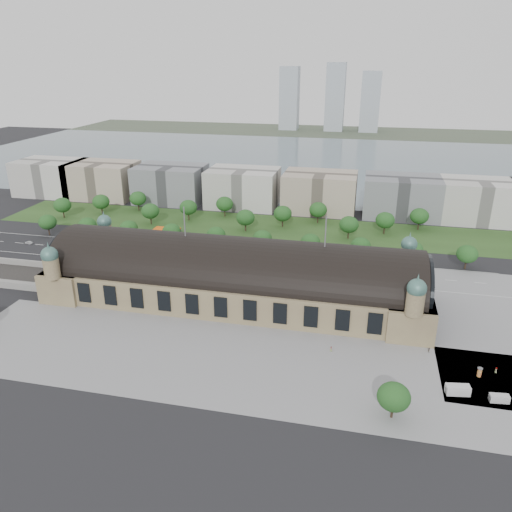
% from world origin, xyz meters
% --- Properties ---
extents(ground, '(900.00, 900.00, 0.00)m').
position_xyz_m(ground, '(0.00, 0.00, 0.00)').
color(ground, black).
rests_on(ground, ground).
extents(station, '(150.00, 48.40, 44.30)m').
position_xyz_m(station, '(0.00, 0.00, 10.28)').
color(station, '#94855B').
rests_on(station, ground).
extents(plaza_south, '(190.00, 48.00, 0.12)m').
position_xyz_m(plaza_south, '(10.00, -44.00, 0.00)').
color(plaza_south, gray).
rests_on(plaza_south, ground).
extents(plaza_east, '(56.00, 100.00, 0.12)m').
position_xyz_m(plaza_east, '(103.00, 0.00, 0.00)').
color(plaza_east, gray).
rests_on(plaza_east, ground).
extents(road_slab, '(260.00, 26.00, 0.10)m').
position_xyz_m(road_slab, '(-20.00, 38.00, 0.00)').
color(road_slab, black).
rests_on(road_slab, ground).
extents(grass_belt, '(300.00, 45.00, 0.10)m').
position_xyz_m(grass_belt, '(-15.00, 93.00, 0.00)').
color(grass_belt, '#28471C').
rests_on(grass_belt, ground).
extents(petrol_station, '(14.00, 13.00, 5.05)m').
position_xyz_m(petrol_station, '(-53.91, 65.28, 2.95)').
color(petrol_station, '#EC5A0D').
rests_on(petrol_station, ground).
extents(lake, '(700.00, 320.00, 0.08)m').
position_xyz_m(lake, '(0.00, 298.00, 0.00)').
color(lake, slate).
rests_on(lake, ground).
extents(far_shore, '(700.00, 120.00, 0.14)m').
position_xyz_m(far_shore, '(0.00, 498.00, 0.00)').
color(far_shore, '#44513D').
rests_on(far_shore, ground).
extents(far_tower_left, '(24.00, 24.00, 80.00)m').
position_xyz_m(far_tower_left, '(-60.00, 508.00, 40.00)').
color(far_tower_left, '#9EA8B2').
rests_on(far_tower_left, ground).
extents(far_tower_mid, '(24.00, 24.00, 85.00)m').
position_xyz_m(far_tower_mid, '(0.00, 508.00, 42.50)').
color(far_tower_mid, '#9EA8B2').
rests_on(far_tower_mid, ground).
extents(far_tower_right, '(24.00, 24.00, 75.00)m').
position_xyz_m(far_tower_right, '(45.00, 508.00, 37.50)').
color(far_tower_right, '#9EA8B2').
rests_on(far_tower_right, ground).
extents(office_0, '(45.00, 32.00, 24.00)m').
position_xyz_m(office_0, '(-170.00, 133.00, 12.00)').
color(office_0, beige).
rests_on(office_0, ground).
extents(office_1, '(45.00, 32.00, 24.00)m').
position_xyz_m(office_1, '(-130.00, 133.00, 12.00)').
color(office_1, tan).
rests_on(office_1, ground).
extents(office_2, '(45.00, 32.00, 24.00)m').
position_xyz_m(office_2, '(-80.00, 133.00, 12.00)').
color(office_2, gray).
rests_on(office_2, ground).
extents(office_3, '(45.00, 32.00, 24.00)m').
position_xyz_m(office_3, '(-30.00, 133.00, 12.00)').
color(office_3, beige).
rests_on(office_3, ground).
extents(office_4, '(45.00, 32.00, 24.00)m').
position_xyz_m(office_4, '(20.00, 133.00, 12.00)').
color(office_4, tan).
rests_on(office_4, ground).
extents(office_5, '(45.00, 32.00, 24.00)m').
position_xyz_m(office_5, '(70.00, 133.00, 12.00)').
color(office_5, gray).
rests_on(office_5, ground).
extents(office_6, '(45.00, 32.00, 24.00)m').
position_xyz_m(office_6, '(115.00, 133.00, 12.00)').
color(office_6, beige).
rests_on(office_6, ground).
extents(tree_row_0, '(9.60, 9.60, 11.52)m').
position_xyz_m(tree_row_0, '(-120.00, 53.00, 7.43)').
color(tree_row_0, '#2D2116').
rests_on(tree_row_0, ground).
extents(tree_row_1, '(9.60, 9.60, 11.52)m').
position_xyz_m(tree_row_1, '(-96.00, 53.00, 7.43)').
color(tree_row_1, '#2D2116').
rests_on(tree_row_1, ground).
extents(tree_row_2, '(9.60, 9.60, 11.52)m').
position_xyz_m(tree_row_2, '(-72.00, 53.00, 7.43)').
color(tree_row_2, '#2D2116').
rests_on(tree_row_2, ground).
extents(tree_row_3, '(9.60, 9.60, 11.52)m').
position_xyz_m(tree_row_3, '(-48.00, 53.00, 7.43)').
color(tree_row_3, '#2D2116').
rests_on(tree_row_3, ground).
extents(tree_row_4, '(9.60, 9.60, 11.52)m').
position_xyz_m(tree_row_4, '(-24.00, 53.00, 7.43)').
color(tree_row_4, '#2D2116').
rests_on(tree_row_4, ground).
extents(tree_row_5, '(9.60, 9.60, 11.52)m').
position_xyz_m(tree_row_5, '(0.00, 53.00, 7.43)').
color(tree_row_5, '#2D2116').
rests_on(tree_row_5, ground).
extents(tree_row_6, '(9.60, 9.60, 11.52)m').
position_xyz_m(tree_row_6, '(24.00, 53.00, 7.43)').
color(tree_row_6, '#2D2116').
rests_on(tree_row_6, ground).
extents(tree_row_7, '(9.60, 9.60, 11.52)m').
position_xyz_m(tree_row_7, '(48.00, 53.00, 7.43)').
color(tree_row_7, '#2D2116').
rests_on(tree_row_7, ground).
extents(tree_row_8, '(9.60, 9.60, 11.52)m').
position_xyz_m(tree_row_8, '(72.00, 53.00, 7.43)').
color(tree_row_8, '#2D2116').
rests_on(tree_row_8, ground).
extents(tree_row_9, '(9.60, 9.60, 11.52)m').
position_xyz_m(tree_row_9, '(96.00, 53.00, 7.43)').
color(tree_row_9, '#2D2116').
rests_on(tree_row_9, ground).
extents(tree_belt_0, '(10.40, 10.40, 12.48)m').
position_xyz_m(tree_belt_0, '(-130.00, 83.00, 8.05)').
color(tree_belt_0, '#2D2116').
rests_on(tree_belt_0, ground).
extents(tree_belt_1, '(10.40, 10.40, 12.48)m').
position_xyz_m(tree_belt_1, '(-111.00, 95.00, 8.05)').
color(tree_belt_1, '#2D2116').
rests_on(tree_belt_1, ground).
extents(tree_belt_2, '(10.40, 10.40, 12.48)m').
position_xyz_m(tree_belt_2, '(-92.00, 107.00, 8.05)').
color(tree_belt_2, '#2D2116').
rests_on(tree_belt_2, ground).
extents(tree_belt_3, '(10.40, 10.40, 12.48)m').
position_xyz_m(tree_belt_3, '(-73.00, 83.00, 8.05)').
color(tree_belt_3, '#2D2116').
rests_on(tree_belt_3, ground).
extents(tree_belt_4, '(10.40, 10.40, 12.48)m').
position_xyz_m(tree_belt_4, '(-54.00, 95.00, 8.05)').
color(tree_belt_4, '#2D2116').
rests_on(tree_belt_4, ground).
extents(tree_belt_5, '(10.40, 10.40, 12.48)m').
position_xyz_m(tree_belt_5, '(-35.00, 107.00, 8.05)').
color(tree_belt_5, '#2D2116').
rests_on(tree_belt_5, ground).
extents(tree_belt_6, '(10.40, 10.40, 12.48)m').
position_xyz_m(tree_belt_6, '(-16.00, 83.00, 8.05)').
color(tree_belt_6, '#2D2116').
rests_on(tree_belt_6, ground).
extents(tree_belt_7, '(10.40, 10.40, 12.48)m').
position_xyz_m(tree_belt_7, '(3.00, 95.00, 8.05)').
color(tree_belt_7, '#2D2116').
rests_on(tree_belt_7, ground).
extents(tree_belt_8, '(10.40, 10.40, 12.48)m').
position_xyz_m(tree_belt_8, '(22.00, 107.00, 8.05)').
color(tree_belt_8, '#2D2116').
rests_on(tree_belt_8, ground).
extents(tree_belt_9, '(10.40, 10.40, 12.48)m').
position_xyz_m(tree_belt_9, '(41.00, 83.00, 8.05)').
color(tree_belt_9, '#2D2116').
rests_on(tree_belt_9, ground).
extents(tree_belt_10, '(10.40, 10.40, 12.48)m').
position_xyz_m(tree_belt_10, '(60.00, 95.00, 8.05)').
color(tree_belt_10, '#2D2116').
rests_on(tree_belt_10, ground).
extents(tree_belt_11, '(10.40, 10.40, 12.48)m').
position_xyz_m(tree_belt_11, '(79.00, 107.00, 8.05)').
color(tree_belt_11, '#2D2116').
rests_on(tree_belt_11, ground).
extents(tree_plaza_s, '(9.00, 9.00, 10.64)m').
position_xyz_m(tree_plaza_s, '(60.00, -60.00, 6.80)').
color(tree_plaza_s, '#2D2116').
rests_on(tree_plaza_s, ground).
extents(traffic_car_0, '(4.49, 2.18, 1.48)m').
position_xyz_m(traffic_car_0, '(-122.37, 38.31, 0.74)').
color(traffic_car_0, white).
rests_on(traffic_car_0, ground).
extents(traffic_car_2, '(5.08, 2.57, 1.38)m').
position_xyz_m(traffic_car_2, '(-63.29, 37.54, 0.69)').
color(traffic_car_2, black).
rests_on(traffic_car_2, ground).
extents(traffic_car_3, '(4.62, 2.17, 1.30)m').
position_xyz_m(traffic_car_3, '(-43.29, 46.14, 0.65)').
color(traffic_car_3, maroon).
rests_on(traffic_car_3, ground).
extents(traffic_car_4, '(4.42, 1.88, 1.49)m').
position_xyz_m(traffic_car_4, '(7.74, 32.20, 0.74)').
color(traffic_car_4, '#192148').
rests_on(traffic_car_4, ground).
extents(traffic_car_6, '(5.02, 2.51, 1.37)m').
position_xyz_m(traffic_car_6, '(77.84, 27.30, 0.68)').
color(traffic_car_6, silver).
rests_on(traffic_car_6, ground).
extents(parked_car_0, '(4.09, 3.07, 1.29)m').
position_xyz_m(parked_car_0, '(-64.88, 25.00, 0.64)').
color(parked_car_0, black).
rests_on(parked_car_0, ground).
extents(parked_car_1, '(5.79, 4.49, 1.46)m').
position_xyz_m(parked_car_1, '(-62.66, 21.00, 0.73)').
color(parked_car_1, maroon).
rests_on(parked_car_1, ground).
extents(parked_car_2, '(5.53, 4.50, 1.51)m').
position_xyz_m(parked_car_2, '(-39.31, 21.13, 0.75)').
color(parked_car_2, '#161B3F').
rests_on(parked_car_2, ground).
extents(parked_car_3, '(4.55, 4.20, 1.51)m').
position_xyz_m(parked_car_3, '(-56.03, 22.71, 0.76)').
color(parked_car_3, '#55575D').
rests_on(parked_car_3, ground).
extents(parked_car_4, '(4.98, 3.41, 1.55)m').
position_xyz_m(parked_car_4, '(-57.59, 21.00, 0.78)').
color(parked_car_4, silver).
rests_on(parked_car_4, ground).
extents(parked_car_5, '(6.55, 4.96, 1.65)m').
position_xyz_m(parked_car_5, '(-24.19, 25.00, 0.83)').
color(parked_car_5, '#999BA1').
rests_on(parked_car_5, ground).
extents(parked_car_6, '(4.74, 3.36, 1.27)m').
position_xyz_m(parked_car_6, '(-27.55, 21.00, 0.64)').
color(parked_car_6, black).
rests_on(parked_car_6, ground).
extents(bus_west, '(11.04, 3.29, 3.03)m').
position_xyz_m(bus_west, '(-17.05, 28.10, 1.52)').
color(bus_west, '#D14921').
rests_on(bus_west, ground).
extents(bus_mid, '(11.21, 2.95, 3.10)m').
position_xyz_m(bus_mid, '(5.88, 32.00, 1.55)').
color(bus_mid, beige).
rests_on(bus_mid, ground).
extents(bus_east, '(11.94, 3.56, 3.28)m').
position_xyz_m(bus_east, '(33.24, 27.00, 1.64)').
color(bus_east, beige).
rests_on(bus_east, ground).
extents(van_east, '(5.56, 2.73, 2.32)m').
position_xyz_m(van_east, '(89.76, -46.50, 1.11)').
color(van_east, '#B9B8BA').
rests_on(van_east, ground).
extents(van_south, '(7.14, 3.76, 2.95)m').
position_xyz_m(van_south, '(78.63, -45.45, 1.41)').
color(van_south, silver).
rests_on(van_south, ground).
extents(advertising_column, '(1.60, 1.60, 3.04)m').
position_xyz_m(advertising_column, '(86.78, -34.79, 1.58)').
color(advertising_column, '#BC2F42').
rests_on(advertising_column, ground).
extents(pedestrian_0, '(0.94, 0.58, 1.85)m').
position_xyz_m(pedestrian_0, '(41.22, -30.72, 0.92)').
color(pedestrian_0, gray).
rests_on(pedestrian_0, ground).
extents(pedestrian_2, '(0.91, 0.92, 1.70)m').
position_xyz_m(pedestrian_2, '(73.02, -24.00, 0.85)').
color(pedestrian_2, gray).
rests_on(pedestrian_2, ground).
extents(pedestrian_4, '(1.12, 1.14, 1.72)m').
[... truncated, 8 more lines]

